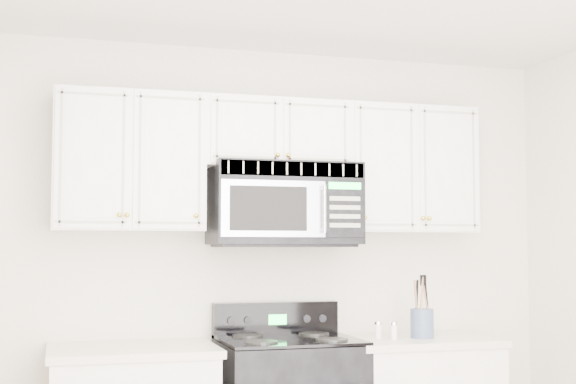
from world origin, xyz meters
name	(u,v)px	position (x,y,z in m)	size (l,w,h in m)	color
room	(384,282)	(0.00, 0.00, 1.30)	(3.51, 3.51, 2.61)	brown
upper_cabinets	(274,160)	(0.00, 1.58, 1.93)	(2.44, 0.37, 0.75)	white
microwave	(284,204)	(0.04, 1.54, 1.68)	(0.83, 0.46, 0.46)	black
utensil_crock	(422,322)	(0.81, 1.37, 1.01)	(0.13, 0.13, 0.35)	#43506B
shaker_salt	(378,330)	(0.56, 1.40, 0.97)	(0.04, 0.04, 0.10)	silver
shaker_pepper	(394,331)	(0.62, 1.33, 0.97)	(0.04, 0.04, 0.10)	silver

